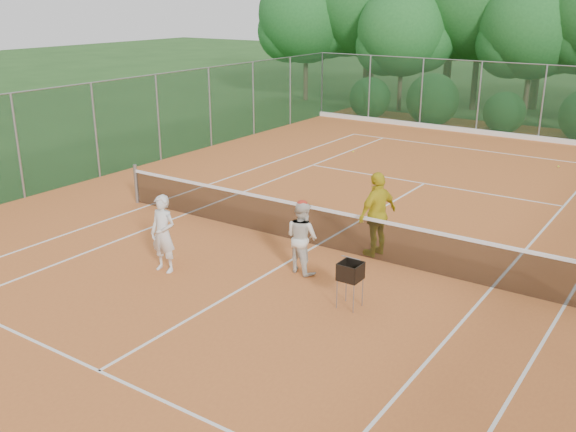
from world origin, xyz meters
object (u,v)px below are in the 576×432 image
object	(u,v)px
player_white	(163,234)
player_yellow	(377,214)
player_center_grp	(302,237)
ball_hopper	(350,272)

from	to	relation	value
player_white	player_yellow	xyz separation A→B (m)	(3.28, 3.31, 0.13)
player_yellow	player_white	bearing A→B (deg)	-29.82
player_center_grp	ball_hopper	world-z (taller)	player_center_grp
player_white	ball_hopper	xyz separation A→B (m)	(4.06, 0.70, -0.12)
player_white	player_center_grp	xyz separation A→B (m)	(2.42, 1.58, -0.05)
player_white	ball_hopper	world-z (taller)	player_white
ball_hopper	player_yellow	bearing A→B (deg)	95.45
player_center_grp	ball_hopper	xyz separation A→B (m)	(1.63, -0.88, -0.07)
player_yellow	ball_hopper	world-z (taller)	player_yellow
player_white	player_center_grp	bearing A→B (deg)	29.20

